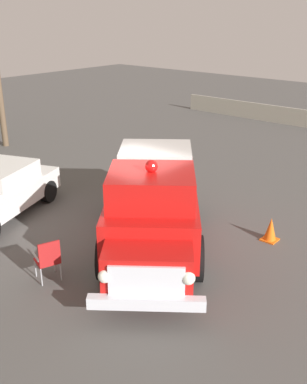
# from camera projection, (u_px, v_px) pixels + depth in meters

# --- Properties ---
(ground_plane) EXTENTS (60.00, 60.00, 0.00)m
(ground_plane) POSITION_uv_depth(u_px,v_px,m) (135.00, 237.00, 12.02)
(ground_plane) COLOR #514F4C
(vintage_fire_truck) EXTENTS (5.38, 6.02, 2.59)m
(vintage_fire_truck) POSITION_uv_depth(u_px,v_px,m) (153.00, 203.00, 11.16)
(vintage_fire_truck) COLOR black
(vintage_fire_truck) RESTS_ON ground
(lawn_chair_near_truck) EXTENTS (0.69, 0.69, 1.02)m
(lawn_chair_near_truck) POSITION_uv_depth(u_px,v_px,m) (127.00, 191.00, 13.52)
(lawn_chair_near_truck) COLOR #B7BABF
(lawn_chair_near_truck) RESTS_ON ground
(lawn_chair_by_car) EXTENTS (0.63, 0.63, 1.02)m
(lawn_chair_by_car) POSITION_uv_depth(u_px,v_px,m) (48.00, 258.00, 9.86)
(lawn_chair_by_car) COLOR #B7BABF
(lawn_chair_by_car) RESTS_ON ground
(spectator_seated) EXTENTS (0.64, 0.64, 1.29)m
(spectator_seated) POSITION_uv_depth(u_px,v_px,m) (122.00, 188.00, 13.47)
(spectator_seated) COLOR #383842
(spectator_seated) RESTS_ON ground
(traffic_cone) EXTENTS (0.40, 0.40, 0.64)m
(traffic_cone) POSITION_uv_depth(u_px,v_px,m) (271.00, 230.00, 11.75)
(traffic_cone) COLOR orange
(traffic_cone) RESTS_ON ground
(background_fence) EXTENTS (8.48, 0.12, 0.90)m
(background_fence) POSITION_uv_depth(u_px,v_px,m) (253.00, 111.00, 25.04)
(background_fence) COLOR #A8A393
(background_fence) RESTS_ON ground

